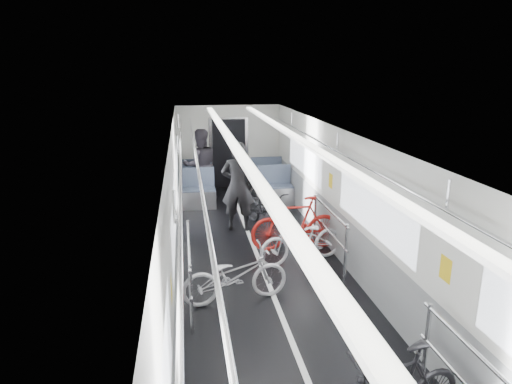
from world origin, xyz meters
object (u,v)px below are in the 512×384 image
bike_left_far (235,275)px  bike_right_far (296,224)px  bike_right_mid (302,240)px  bike_aisle (265,210)px  person_seated (200,165)px  person_standing (238,186)px

bike_left_far → bike_right_far: 2.32m
bike_right_mid → bike_aisle: bike_aisle is taller
bike_left_far → person_seated: 5.62m
bike_left_far → bike_aisle: 3.22m
bike_right_mid → person_seated: person_seated is taller
bike_left_far → bike_right_far: (1.40, 1.84, 0.11)m
bike_aisle → person_standing: person_standing is taller
bike_left_far → bike_aisle: (1.01, 3.05, 0.02)m
person_standing → bike_left_far: bearing=96.7°
bike_left_far → person_standing: (0.42, 3.15, 0.55)m
bike_right_mid → person_standing: person_standing is taller
bike_right_mid → bike_aisle: (-0.36, 1.81, 0.01)m
bike_right_mid → person_standing: size_ratio=0.85×
bike_left_far → person_seated: (-0.28, 5.58, 0.53)m
bike_right_far → person_seated: bearing=-156.3°
person_standing → person_seated: 2.53m
bike_aisle → person_standing: bearing=151.8°
bike_left_far → bike_right_far: bearing=-45.9°
person_seated → bike_right_mid: bearing=102.2°
bike_right_mid → person_seated: 4.67m
person_standing → person_seated: size_ratio=1.03×
bike_right_mid → person_seated: (-1.65, 4.34, 0.52)m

